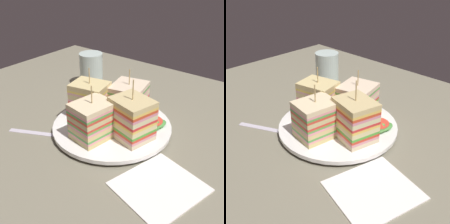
{
  "view_description": "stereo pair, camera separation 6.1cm",
  "coord_description": "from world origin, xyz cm",
  "views": [
    {
      "loc": [
        -32.58,
        41.48,
        34.47
      ],
      "look_at": [
        0.0,
        0.0,
        4.52
      ],
      "focal_mm": 45.38,
      "sensor_mm": 36.0,
      "label": 1
    },
    {
      "loc": [
        -37.12,
        37.47,
        34.47
      ],
      "look_at": [
        0.0,
        0.0,
        4.52
      ],
      "focal_mm": 45.38,
      "sensor_mm": 36.0,
      "label": 2
    }
  ],
  "objects": [
    {
      "name": "ground_plane",
      "position": [
        0.0,
        0.0,
        -0.9
      ],
      "size": [
        105.44,
        83.37,
        1.8
      ],
      "primitive_type": "cube",
      "color": "slate"
    },
    {
      "name": "plate",
      "position": [
        0.0,
        0.0,
        0.92
      ],
      "size": [
        25.89,
        25.89,
        1.52
      ],
      "color": "white",
      "rests_on": "ground_plane"
    },
    {
      "name": "sandwich_wedge_0",
      "position": [
        -6.03,
        1.35,
        5.74
      ],
      "size": [
        9.2,
        8.16,
        12.55
      ],
      "rotation": [
        0.0,
        0.0,
        6.03
      ],
      "color": "beige",
      "rests_on": "plate"
    },
    {
      "name": "sandwich_wedge_1",
      "position": [
        -0.4,
        -6.16,
        5.13
      ],
      "size": [
        8.79,
        9.28,
        10.84
      ],
      "rotation": [
        0.0,
        0.0,
        8.08
      ],
      "color": "beige",
      "rests_on": "plate"
    },
    {
      "name": "sandwich_wedge_2",
      "position": [
        6.15,
        -0.51,
        5.5
      ],
      "size": [
        9.02,
        7.75,
        11.53
      ],
      "rotation": [
        0.0,
        0.0,
        9.64
      ],
      "color": "beige",
      "rests_on": "plate"
    },
    {
      "name": "sandwich_wedge_3",
      "position": [
        0.47,
        6.16,
        5.36
      ],
      "size": [
        7.51,
        8.73,
        11.37
      ],
      "rotation": [
        0.0,
        0.0,
        10.85
      ],
      "color": "#DEC681",
      "rests_on": "plate"
    },
    {
      "name": "salad_garnish",
      "position": [
        -7.38,
        -5.22,
        2.12
      ],
      "size": [
        6.64,
        5.68,
        1.42
      ],
      "color": "#49843A",
      "rests_on": "plate"
    },
    {
      "name": "spoon",
      "position": [
        7.63,
        9.15,
        0.4
      ],
      "size": [
        14.25,
        8.36,
        1.0
      ],
      "rotation": [
        0.0,
        0.0,
        3.6
      ],
      "color": "silver",
      "rests_on": "ground_plane"
    },
    {
      "name": "napkin",
      "position": [
        -17.18,
        9.02,
        0.25
      ],
      "size": [
        15.31,
        16.15,
        0.5
      ],
      "primitive_type": "cube",
      "rotation": [
        0.0,
        0.0,
        -0.25
      ],
      "color": "white",
      "rests_on": "ground_plane"
    },
    {
      "name": "drinking_glass",
      "position": [
        19.54,
        -15.22,
        4.13
      ],
      "size": [
        6.65,
        6.65,
        9.71
      ],
      "color": "silver",
      "rests_on": "ground_plane"
    }
  ]
}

